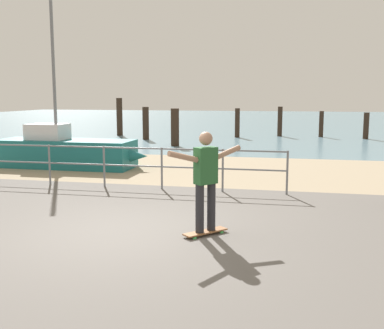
% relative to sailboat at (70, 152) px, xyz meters
% --- Properties ---
extents(ground_plane, '(24.00, 10.00, 0.04)m').
position_rel_sailboat_xyz_m(ground_plane, '(4.29, -7.36, -0.52)').
color(ground_plane, '#605B56').
rests_on(ground_plane, ground).
extents(beach_strip, '(24.00, 6.00, 0.04)m').
position_rel_sailboat_xyz_m(beach_strip, '(4.29, 0.64, -0.52)').
color(beach_strip, tan).
rests_on(beach_strip, ground).
extents(sea_surface, '(72.00, 50.00, 0.04)m').
position_rel_sailboat_xyz_m(sea_surface, '(4.29, 28.64, -0.52)').
color(sea_surface, slate).
rests_on(sea_surface, ground).
extents(railing_fence, '(9.10, 0.05, 1.05)m').
position_rel_sailboat_xyz_m(railing_fence, '(2.33, -2.76, 0.17)').
color(railing_fence, slate).
rests_on(railing_fence, ground).
extents(sailboat, '(4.96, 1.44, 5.19)m').
position_rel_sailboat_xyz_m(sailboat, '(0.00, 0.00, 0.00)').
color(sailboat, '#19666B').
rests_on(sailboat, ground).
extents(skateboard, '(0.68, 0.73, 0.08)m').
position_rel_sailboat_xyz_m(skateboard, '(5.59, -6.29, -0.45)').
color(skateboard, brown).
rests_on(skateboard, ground).
extents(skateboarder, '(1.03, 1.14, 1.65)m').
position_rel_sailboat_xyz_m(skateboarder, '(5.59, -6.29, 0.50)').
color(skateboarder, '#26262B').
rests_on(skateboarder, skateboard).
extents(groyne_post_0, '(0.33, 0.33, 2.14)m').
position_rel_sailboat_xyz_m(groyne_post_0, '(-2.77, 11.58, 0.55)').
color(groyne_post_0, '#332319').
rests_on(groyne_post_0, ground).
extents(groyne_post_1, '(0.33, 0.33, 1.70)m').
position_rel_sailboat_xyz_m(groyne_post_1, '(-0.53, 9.49, 0.33)').
color(groyne_post_1, '#332319').
rests_on(groyne_post_1, ground).
extents(groyne_post_2, '(0.37, 0.37, 1.71)m').
position_rel_sailboat_xyz_m(groyne_post_2, '(1.70, 6.84, 0.33)').
color(groyne_post_2, '#332319').
rests_on(groyne_post_2, ground).
extents(groyne_post_3, '(0.26, 0.26, 1.60)m').
position_rel_sailboat_xyz_m(groyne_post_3, '(3.94, 11.74, 0.28)').
color(groyne_post_3, '#332319').
rests_on(groyne_post_3, ground).
extents(groyne_post_4, '(0.26, 0.26, 1.67)m').
position_rel_sailboat_xyz_m(groyne_post_4, '(6.17, 13.00, 0.31)').
color(groyne_post_4, '#332319').
rests_on(groyne_post_4, ground).
extents(groyne_post_5, '(0.24, 0.24, 1.43)m').
position_rel_sailboat_xyz_m(groyne_post_5, '(8.41, 13.00, 0.19)').
color(groyne_post_5, '#332319').
rests_on(groyne_post_5, ground).
extents(groyne_post_6, '(0.28, 0.28, 1.40)m').
position_rel_sailboat_xyz_m(groyne_post_6, '(10.65, 12.28, 0.18)').
color(groyne_post_6, '#332319').
rests_on(groyne_post_6, ground).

